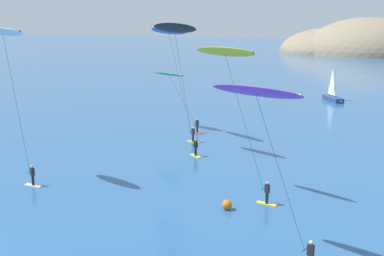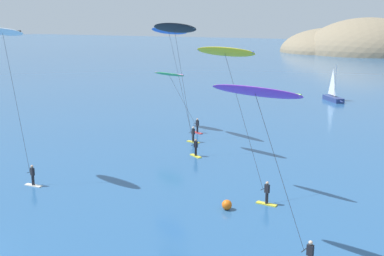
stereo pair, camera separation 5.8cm
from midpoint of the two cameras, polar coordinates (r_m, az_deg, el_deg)
name	(u,v)px [view 2 (the right image)]	position (r m, az deg, el deg)	size (l,w,h in m)	color
headland_island	(378,53)	(203.47, 21.14, 8.34)	(83.77, 65.75, 27.62)	#84755B
sailboat_near	(334,97)	(80.03, 16.52, 3.51)	(4.48, 5.23, 5.70)	navy
kitesurfer_green	(171,79)	(56.98, -2.42, 5.84)	(7.49, 2.68, 6.77)	red
kitesurfer_purple	(260,106)	(25.58, 8.11, 2.58)	(7.17, 2.23, 9.51)	yellow
kitesurfer_blue	(170,37)	(52.82, -2.57, 10.70)	(7.81, 3.91, 12.08)	yellow
kitesurfer_white	(5,43)	(40.15, -21.26, 9.36)	(6.08, 2.48, 12.29)	silver
kitesurfer_black	(176,36)	(46.13, -1.90, 10.81)	(6.37, 2.97, 12.56)	yellow
kitesurfer_yellow	(229,65)	(34.82, 4.41, 7.42)	(7.41, 2.59, 10.97)	yellow
marker_buoy	(227,205)	(33.58, 4.20, -9.06)	(0.70, 0.70, 0.70)	orange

